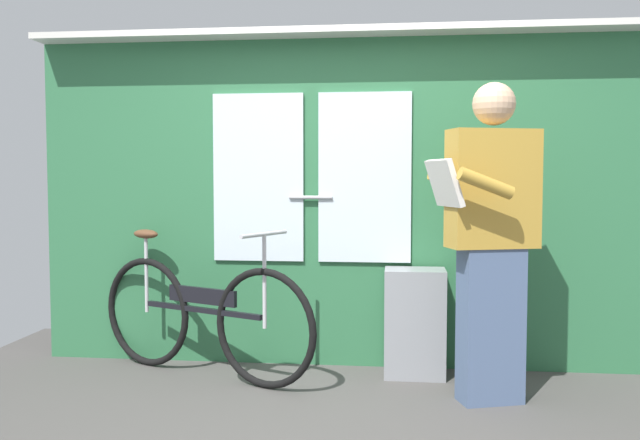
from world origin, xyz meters
TOP-DOWN VIEW (x-y plane):
  - ground_plane at (0.00, 0.00)m, footprint 5.04×3.85m
  - train_door_wall at (-0.01, 1.12)m, footprint 4.04×0.28m
  - bicycle_near_door at (-0.85, 0.75)m, footprint 1.54×0.78m
  - passenger_reading_newspaper at (0.87, 0.44)m, footprint 0.63×0.57m
  - trash_bin_by_wall at (0.48, 0.91)m, footprint 0.38×0.28m

SIDE VIEW (x-z plane):
  - ground_plane at x=0.00m, z-range -0.04..0.00m
  - trash_bin_by_wall at x=0.48m, z-range 0.00..0.67m
  - bicycle_near_door at x=-0.85m, z-range -0.08..0.84m
  - passenger_reading_newspaper at x=0.87m, z-range 0.05..1.81m
  - train_door_wall at x=-0.01m, z-range 0.05..2.23m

